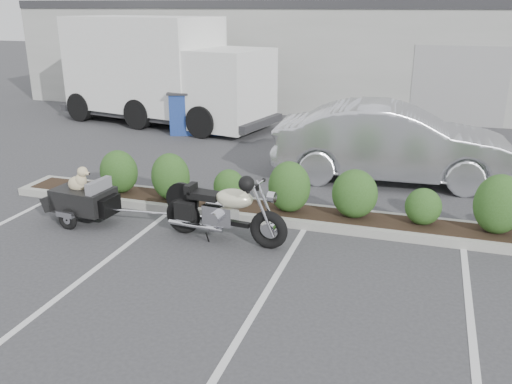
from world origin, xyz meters
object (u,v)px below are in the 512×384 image
(pet_trailer, at_px, (83,198))
(delivery_truck, at_px, (164,74))
(sedan, at_px, (393,143))
(motorcycle, at_px, (223,212))
(dumpster, at_px, (202,111))

(pet_trailer, bearing_deg, delivery_truck, 112.37)
(pet_trailer, bearing_deg, sedan, 45.12)
(pet_trailer, distance_m, sedan, 6.80)
(pet_trailer, xyz_separation_m, sedan, (5.22, 4.33, 0.42))
(motorcycle, height_order, delivery_truck, delivery_truck)
(dumpster, bearing_deg, delivery_truck, 135.43)
(motorcycle, distance_m, pet_trailer, 2.78)
(motorcycle, height_order, dumpster, dumpster)
(pet_trailer, height_order, sedan, sedan)
(delivery_truck, bearing_deg, motorcycle, -45.94)
(sedan, distance_m, delivery_truck, 8.91)
(delivery_truck, bearing_deg, dumpster, -14.64)
(sedan, bearing_deg, pet_trailer, 125.59)
(pet_trailer, xyz_separation_m, dumpster, (-0.90, 7.68, 0.21))
(motorcycle, relative_size, pet_trailer, 1.25)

